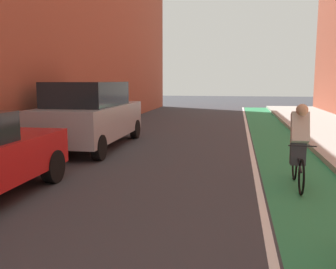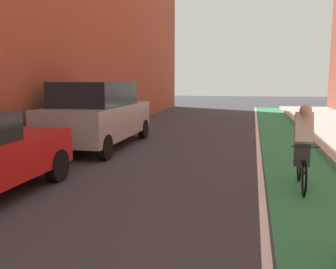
{
  "view_description": "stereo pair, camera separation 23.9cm",
  "coord_description": "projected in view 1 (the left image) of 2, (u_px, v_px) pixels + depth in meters",
  "views": [
    {
      "loc": [
        1.62,
        6.23,
        2.03
      ],
      "look_at": [
        0.54,
        12.1,
        1.16
      ],
      "focal_mm": 39.99,
      "sensor_mm": 36.0,
      "label": 1
    },
    {
      "loc": [
        1.85,
        6.27,
        2.03
      ],
      "look_at": [
        0.54,
        12.1,
        1.16
      ],
      "focal_mm": 39.99,
      "sensor_mm": 36.0,
      "label": 2
    }
  ],
  "objects": [
    {
      "name": "parked_suv_silver",
      "position": [
        91.0,
        114.0,
        11.28
      ],
      "size": [
        2.07,
        4.83,
        1.98
      ],
      "color": "#9EA0A8",
      "rests_on": "ground"
    },
    {
      "name": "ground_plane",
      "position": [
        163.0,
        170.0,
        8.55
      ],
      "size": [
        80.99,
        80.99,
        0.0
      ],
      "primitive_type": "plane",
      "color": "#38383D"
    },
    {
      "name": "lane_divider_stripe",
      "position": [
        252.0,
        156.0,
        10.12
      ],
      "size": [
        0.12,
        36.82,
        0.0
      ],
      "primitive_type": "cube",
      "color": "white",
      "rests_on": "ground"
    },
    {
      "name": "bike_lane_paint",
      "position": [
        287.0,
        157.0,
        9.96
      ],
      "size": [
        1.6,
        36.82,
        0.0
      ],
      "primitive_type": "cube",
      "color": "#2D8451",
      "rests_on": "ground"
    },
    {
      "name": "cyclist_trailing",
      "position": [
        299.0,
        145.0,
        7.09
      ],
      "size": [
        0.48,
        1.7,
        1.6
      ],
      "color": "black",
      "rests_on": "ground"
    }
  ]
}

